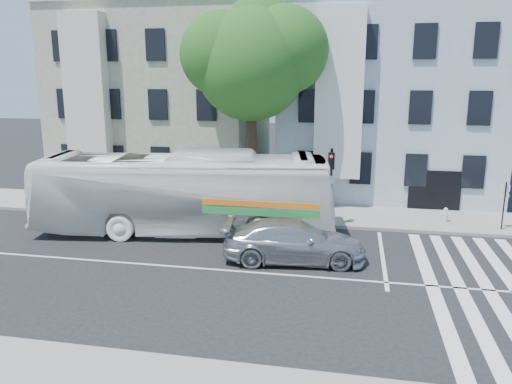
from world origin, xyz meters
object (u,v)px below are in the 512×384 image
(sedan, at_px, (294,241))
(fire_hydrant, at_px, (445,214))
(bus, at_px, (184,193))
(traffic_signal, at_px, (331,178))

(sedan, distance_m, fire_hydrant, 9.02)
(fire_hydrant, bearing_deg, sedan, -136.34)
(bus, distance_m, traffic_signal, 6.67)
(traffic_signal, bearing_deg, fire_hydrant, -3.96)
(bus, relative_size, fire_hydrant, 19.32)
(traffic_signal, height_order, fire_hydrant, traffic_signal)
(bus, height_order, fire_hydrant, bus)
(bus, xyz_separation_m, traffic_signal, (6.39, 1.83, 0.58))
(bus, bearing_deg, traffic_signal, -82.81)
(sedan, height_order, traffic_signal, traffic_signal)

